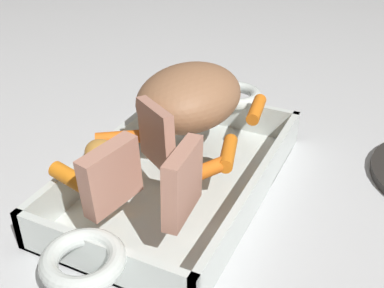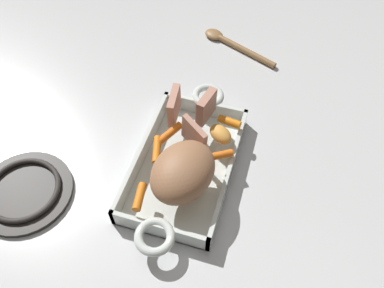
% 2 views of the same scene
% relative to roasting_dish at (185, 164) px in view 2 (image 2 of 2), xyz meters
% --- Properties ---
extents(ground_plane, '(2.19, 2.19, 0.00)m').
position_rel_roasting_dish_xyz_m(ground_plane, '(0.00, 0.00, -0.02)').
color(ground_plane, silver).
extents(roasting_dish, '(0.46, 0.21, 0.05)m').
position_rel_roasting_dish_xyz_m(roasting_dish, '(0.00, 0.00, 0.00)').
color(roasting_dish, silver).
rests_on(roasting_dish, ground_plane).
extents(pork_roast, '(0.18, 0.15, 0.08)m').
position_rel_roasting_dish_xyz_m(pork_roast, '(0.06, 0.02, 0.07)').
color(pork_roast, '#966746').
rests_on(pork_roast, roasting_dish).
extents(roast_slice_thin, '(0.05, 0.07, 0.08)m').
position_rel_roasting_dish_xyz_m(roast_slice_thin, '(-0.03, 0.01, 0.07)').
color(roast_slice_thin, tan).
rests_on(roast_slice_thin, roasting_dish).
extents(roast_slice_thick, '(0.08, 0.02, 0.07)m').
position_rel_roasting_dish_xyz_m(roast_slice_thick, '(-0.10, -0.06, 0.07)').
color(roast_slice_thick, tan).
rests_on(roast_slice_thick, roasting_dish).
extents(roast_slice_outer, '(0.07, 0.03, 0.07)m').
position_rel_roasting_dish_xyz_m(roast_slice_outer, '(-0.12, 0.01, 0.07)').
color(roast_slice_outer, tan).
rests_on(roast_slice_outer, roasting_dish).
extents(baby_carrot_southwest, '(0.06, 0.03, 0.02)m').
position_rel_roasting_dish_xyz_m(baby_carrot_southwest, '(0.13, -0.05, 0.04)').
color(baby_carrot_southwest, orange).
rests_on(baby_carrot_southwest, roasting_dish).
extents(baby_carrot_center_right, '(0.05, 0.06, 0.02)m').
position_rel_roasting_dish_xyz_m(baby_carrot_center_right, '(-0.01, 0.07, 0.04)').
color(baby_carrot_center_right, orange).
rests_on(baby_carrot_center_right, roasting_dish).
extents(baby_carrot_center_left, '(0.07, 0.05, 0.02)m').
position_rel_roasting_dish_xyz_m(baby_carrot_center_left, '(-0.04, -0.05, 0.04)').
color(baby_carrot_center_left, orange).
rests_on(baby_carrot_center_left, roasting_dish).
extents(baby_carrot_northeast, '(0.07, 0.03, 0.02)m').
position_rel_roasting_dish_xyz_m(baby_carrot_northeast, '(0.01, -0.06, 0.04)').
color(baby_carrot_northeast, orange).
rests_on(baby_carrot_northeast, roasting_dish).
extents(baby_carrot_southeast, '(0.03, 0.06, 0.02)m').
position_rel_roasting_dish_xyz_m(baby_carrot_southeast, '(-0.11, 0.07, 0.04)').
color(baby_carrot_southeast, orange).
rests_on(baby_carrot_southeast, roasting_dish).
extents(potato_near_roast, '(0.07, 0.07, 0.03)m').
position_rel_roasting_dish_xyz_m(potato_near_roast, '(-0.07, 0.06, 0.05)').
color(potato_near_roast, gold).
rests_on(potato_near_roast, roasting_dish).
extents(stove_burner_rear, '(0.21, 0.21, 0.02)m').
position_rel_roasting_dish_xyz_m(stove_burner_rear, '(0.16, -0.31, -0.01)').
color(stove_burner_rear, '#282623').
rests_on(stove_burner_rear, ground_plane).
extents(serving_spoon, '(0.12, 0.23, 0.02)m').
position_rel_roasting_dish_xyz_m(serving_spoon, '(-0.44, 0.00, -0.01)').
color(serving_spoon, olive).
rests_on(serving_spoon, ground_plane).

